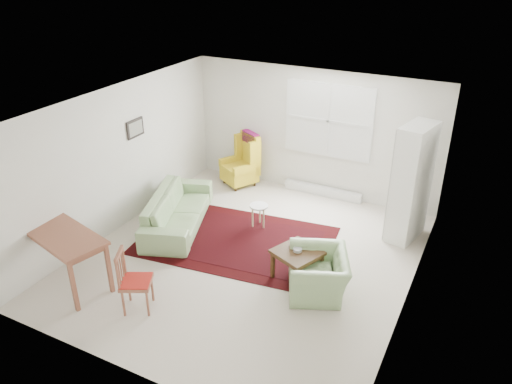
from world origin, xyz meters
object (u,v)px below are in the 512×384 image
at_px(cabinet, 412,183).
at_px(desk, 68,259).
at_px(coffee_table, 297,265).
at_px(sofa, 177,204).
at_px(wingback_chair, 239,160).
at_px(stool, 259,216).
at_px(armchair, 318,270).
at_px(desk_chair, 136,281).

relative_size(cabinet, desk, 1.51).
distance_m(coffee_table, cabinet, 2.44).
xyz_separation_m(sofa, wingback_chair, (0.15, 2.00, 0.12)).
distance_m(wingback_chair, cabinet, 3.60).
height_order(sofa, cabinet, cabinet).
distance_m(wingback_chair, desk, 4.18).
relative_size(sofa, stool, 4.89).
height_order(stool, cabinet, cabinet).
bearing_deg(desk, armchair, 24.16).
bearing_deg(sofa, desk, 148.79).
bearing_deg(desk, sofa, 78.94).
bearing_deg(stool, sofa, -154.77).
height_order(sofa, desk_chair, desk_chair).
bearing_deg(cabinet, coffee_table, -108.12).
bearing_deg(desk, wingback_chair, 82.13).
bearing_deg(desk, stool, 57.98).
relative_size(stool, cabinet, 0.22).
relative_size(wingback_chair, cabinet, 0.55).
height_order(coffee_table, stool, coffee_table).
xyz_separation_m(sofa, coffee_table, (2.51, -0.52, -0.18)).
height_order(armchair, desk, desk).
xyz_separation_m(sofa, cabinet, (3.69, 1.48, 0.58)).
xyz_separation_m(cabinet, desk, (-4.11, -3.62, -0.58)).
bearing_deg(desk_chair, wingback_chair, -17.43).
relative_size(armchair, desk, 0.70).
relative_size(armchair, stool, 2.16).
bearing_deg(sofa, coffee_table, -121.92).
distance_m(armchair, wingback_chair, 3.82).
bearing_deg(armchair, cabinet, 135.46).
height_order(wingback_chair, desk_chair, wingback_chair).
distance_m(sofa, cabinet, 4.02).
bearing_deg(coffee_table, desk_chair, -136.21).
distance_m(sofa, desk, 2.18).
distance_m(cabinet, desk, 5.50).
relative_size(sofa, coffee_table, 3.48).
bearing_deg(armchair, desk, -89.95).
distance_m(stool, desk_chair, 2.80).
xyz_separation_m(cabinet, desk_chair, (-2.86, -3.61, -0.55)).
relative_size(sofa, wingback_chair, 1.93).
xyz_separation_m(armchair, cabinet, (0.79, 2.13, 0.64)).
xyz_separation_m(sofa, armchair, (2.90, -0.65, -0.06)).
xyz_separation_m(coffee_table, cabinet, (1.18, 2.00, 0.76)).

